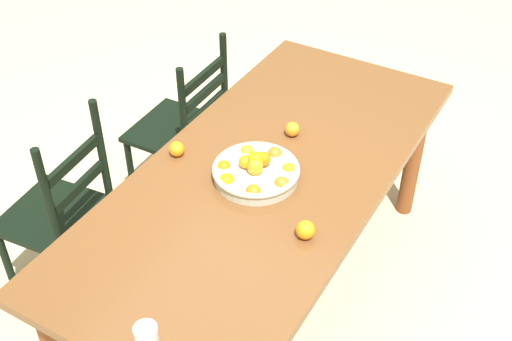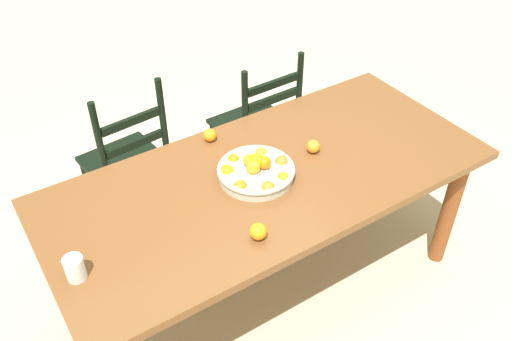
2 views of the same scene
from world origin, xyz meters
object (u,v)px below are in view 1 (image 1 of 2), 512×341
Objects in this scene: chair_by_cabinet at (62,216)px; drinking_glass at (147,338)px; orange_loose_0 at (305,230)px; orange_loose_2 at (292,129)px; fruit_bowl at (256,170)px; dining_table at (266,190)px; orange_loose_1 at (177,149)px; chair_near_window at (184,130)px.

chair_by_cabinet is 10.01× the size of drinking_glass.
orange_loose_2 is (0.53, 0.33, -0.00)m from orange_loose_0.
fruit_bowl is at bearing -178.10° from orange_loose_2.
dining_table is 5.85× the size of fruit_bowl.
orange_loose_1 is at bearing 136.32° from orange_loose_2.
orange_loose_2 is (-0.15, -0.71, 0.35)m from chair_near_window.
orange_loose_1 is 0.99× the size of orange_loose_2.
drinking_glass is (-1.35, -0.84, 0.37)m from chair_near_window.
orange_loose_1 is (-0.09, 0.38, 0.14)m from dining_table.
chair_by_cabinet is 1.20m from orange_loose_0.
chair_by_cabinet is 15.34× the size of orange_loose_1.
chair_near_window is at bearing 77.85° from orange_loose_2.
chair_near_window reaches higher than drinking_glass.
chair_near_window is 0.82m from chair_by_cabinet.
dining_table is at bearing 109.52° from chair_by_cabinet.
dining_table is at bearing 6.78° from drinking_glass.
chair_near_window reaches higher than orange_loose_1.
orange_loose_2 is at bearing 123.86° from chair_by_cabinet.
orange_loose_1 and orange_loose_2 have the same top height.
orange_loose_0 is (-0.26, -0.31, 0.14)m from dining_table.
orange_loose_0 is at bearing 90.93° from chair_by_cabinet.
chair_by_cabinet is at bearing 60.02° from drinking_glass.
drinking_glass is at bearing 30.27° from chair_near_window.
orange_loose_1 is at bearing 95.42° from fruit_bowl.
fruit_bowl is at bearing -84.58° from orange_loose_1.
orange_loose_2 is at bearing 1.90° from fruit_bowl.
chair_near_window reaches higher than dining_table.
drinking_glass reaches higher than orange_loose_2.
orange_loose_0 is 0.70m from orange_loose_1.
drinking_glass is at bearing 54.41° from chair_by_cabinet.
orange_loose_1 is (-0.03, 0.36, -0.01)m from fruit_bowl.
fruit_bowl reaches higher than orange_loose_1.
chair_by_cabinet is 1.15m from drinking_glass.
orange_loose_2 is 1.21m from drinking_glass.
drinking_glass is (-0.87, -0.12, 0.01)m from fruit_bowl.
orange_loose_0 is at bearing -103.48° from orange_loose_1.
orange_loose_1 is at bearing 30.20° from drinking_glass.
orange_loose_2 is (0.33, 0.01, -0.01)m from fruit_bowl.
chair_near_window reaches higher than orange_loose_0.
chair_near_window reaches higher than orange_loose_2.
chair_near_window is 0.80m from orange_loose_2.
fruit_bowl reaches higher than orange_loose_0.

